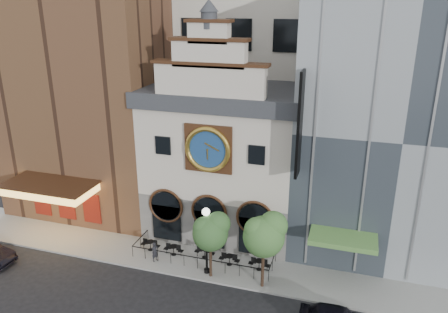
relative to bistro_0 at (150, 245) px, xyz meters
name	(u,v)px	position (x,y,z in m)	size (l,w,h in m)	color
ground	(192,279)	(4.42, -2.46, -0.61)	(120.00, 120.00, 0.00)	black
sidewalk	(204,260)	(4.42, 0.04, -0.54)	(44.00, 5.00, 0.15)	gray
clock_building	(224,156)	(4.42, 5.37, 6.07)	(12.60, 8.78, 18.65)	#605E5B
theater_building	(94,72)	(-8.58, 7.50, 11.99)	(14.00, 15.60, 25.00)	#553423
retail_building	(397,121)	(17.41, 7.53, 9.53)	(14.00, 14.40, 20.00)	gray
cafe_railing	(203,254)	(4.42, 0.04, -0.01)	(10.60, 2.60, 0.90)	black
bistro_0	(150,245)	(0.00, 0.00, 0.00)	(1.58, 0.68, 0.90)	black
bistro_1	(174,249)	(2.02, -0.10, 0.00)	(1.58, 0.68, 0.90)	black
bistro_2	(205,252)	(4.43, 0.26, 0.00)	(1.58, 0.68, 0.90)	black
bistro_3	(229,259)	(6.51, -0.10, 0.00)	(1.58, 0.68, 0.90)	black
bistro_4	(259,264)	(8.77, -0.07, 0.00)	(1.58, 0.68, 0.90)	black
pedestrian	(155,252)	(1.03, -1.27, 0.31)	(0.56, 0.37, 1.55)	black
lamppost	(206,233)	(5.24, -1.52, 2.73)	(1.65, 0.56, 5.16)	black
tree_left	(211,231)	(5.69, -1.80, 3.18)	(2.58, 2.48, 4.97)	#382619
tree_right	(265,233)	(9.45, -1.85, 3.63)	(2.90, 2.79, 5.58)	#382619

